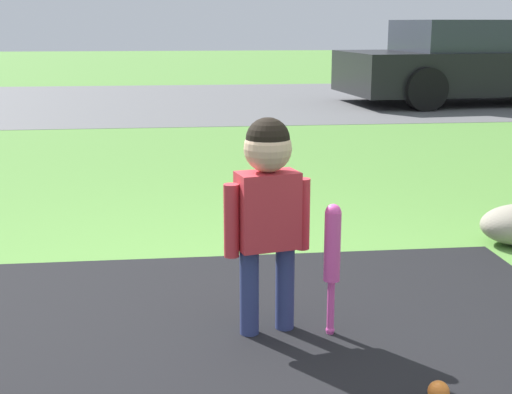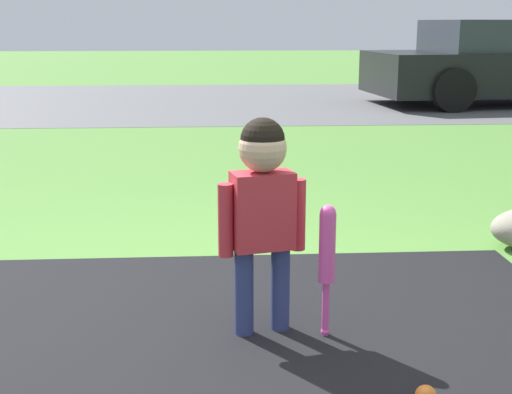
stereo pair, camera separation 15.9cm
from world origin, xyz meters
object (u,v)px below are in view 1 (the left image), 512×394
Objects in this scene: baseball_bat at (332,251)px; child at (268,196)px; parked_car at (479,64)px; sports_ball at (439,392)px.

child is at bearing 167.16° from baseball_bat.
child is 1.61× the size of baseball_bat.
child is at bearing -123.86° from parked_car.
baseball_bat is at bearing -122.32° from parked_car.
baseball_bat is 9.26m from parked_car.
baseball_bat is 0.69m from sports_ball.
child is 0.34m from baseball_bat.
child is 9.33m from parked_car.
parked_car is at bearing 63.19° from baseball_bat.
parked_car reaches higher than sports_ball.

